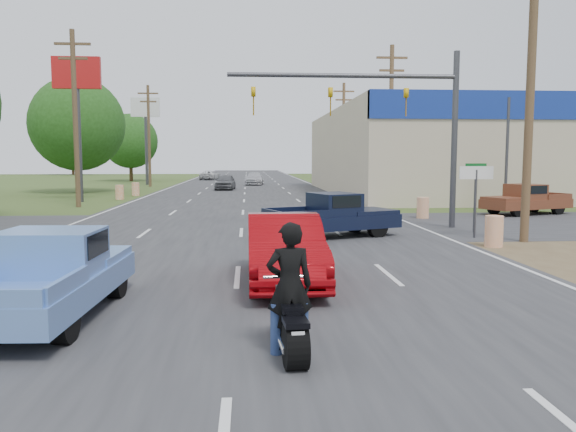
{
  "coord_description": "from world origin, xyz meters",
  "views": [
    {
      "loc": [
        0.26,
        -5.03,
        2.78
      ],
      "look_at": [
        1.3,
        9.44,
        1.3
      ],
      "focal_mm": 35.0,
      "sensor_mm": 36.0,
      "label": 1
    }
  ],
  "objects": [
    {
      "name": "distant_car_silver",
      "position": [
        0.99,
        54.96,
        0.65
      ],
      "size": [
        2.24,
        4.66,
        1.31
      ],
      "primitive_type": "imported",
      "rotation": [
        0.0,
        0.0,
        -0.09
      ],
      "color": "#BDBCC2",
      "rests_on": "ground"
    },
    {
      "name": "tree_5",
      "position": [
        30.0,
        95.0,
        5.88
      ],
      "size": [
        7.98,
        7.98,
        9.88
      ],
      "color": "#422D19",
      "rests_on": "ground"
    },
    {
      "name": "rider",
      "position": [
        0.84,
        2.71,
        0.9
      ],
      "size": [
        0.69,
        0.48,
        1.81
      ],
      "primitive_type": "imported",
      "rotation": [
        0.0,
        0.0,
        3.21
      ],
      "color": "black",
      "rests_on": "ground"
    },
    {
      "name": "distant_car_white",
      "position": [
        -4.8,
        69.8,
        0.6
      ],
      "size": [
        2.6,
        4.56,
        1.2
      ],
      "primitive_type": "imported",
      "rotation": [
        0.0,
        0.0,
        3.0
      ],
      "color": "#BEBEBE",
      "rests_on": "ground"
    },
    {
      "name": "barrel_3",
      "position": [
        -8.2,
        38.0,
        0.5
      ],
      "size": [
        0.56,
        0.56,
        1.0
      ],
      "primitive_type": "cylinder",
      "color": "orange",
      "rests_on": "ground"
    },
    {
      "name": "utility_pole_3",
      "position": [
        9.5,
        49.0,
        5.32
      ],
      "size": [
        2.0,
        0.28,
        10.0
      ],
      "color": "#4C3823",
      "rests_on": "ground"
    },
    {
      "name": "brown_pickup",
      "position": [
        14.05,
        21.96,
        0.77
      ],
      "size": [
        4.93,
        3.3,
        1.53
      ],
      "rotation": [
        0.0,
        0.0,
        1.94
      ],
      "color": "black",
      "rests_on": "ground"
    },
    {
      "name": "barrel_0",
      "position": [
        8.0,
        12.0,
        0.5
      ],
      "size": [
        0.56,
        0.56,
        1.0
      ],
      "primitive_type": "cylinder",
      "color": "orange",
      "rests_on": "ground"
    },
    {
      "name": "tree_6",
      "position": [
        -30.0,
        95.0,
        6.51
      ],
      "size": [
        8.82,
        8.82,
        10.92
      ],
      "color": "#422D19",
      "rests_on": "ground"
    },
    {
      "name": "utility_pole_1",
      "position": [
        9.5,
        13.0,
        5.32
      ],
      "size": [
        2.0,
        0.28,
        10.0
      ],
      "color": "#4C3823",
      "rests_on": "ground"
    },
    {
      "name": "tree_1",
      "position": [
        -13.5,
        42.0,
        5.57
      ],
      "size": [
        7.56,
        7.56,
        9.36
      ],
      "color": "#422D19",
      "rests_on": "ground"
    },
    {
      "name": "cross_road",
      "position": [
        0.0,
        18.0,
        0.01
      ],
      "size": [
        120.0,
        10.0,
        0.02
      ],
      "primitive_type": "cube",
      "color": "#2D2D30",
      "rests_on": "ground"
    },
    {
      "name": "red_convertible",
      "position": [
        1.06,
        7.31,
        0.76
      ],
      "size": [
        1.63,
        4.62,
        1.52
      ],
      "primitive_type": "imported",
      "rotation": [
        0.0,
        0.0,
        0.01
      ],
      "color": "#92060C",
      "rests_on": "ground"
    },
    {
      "name": "utility_pole_2",
      "position": [
        9.5,
        31.0,
        5.32
      ],
      "size": [
        2.0,
        0.28,
        10.0
      ],
      "color": "#4C3823",
      "rests_on": "ground"
    },
    {
      "name": "navy_pickup",
      "position": [
        3.33,
        14.63,
        0.8
      ],
      "size": [
        5.09,
        3.45,
        1.58
      ],
      "rotation": [
        0.0,
        0.0,
        -1.19
      ],
      "color": "black",
      "rests_on": "ground"
    },
    {
      "name": "utility_pole_6",
      "position": [
        -9.5,
        52.0,
        5.32
      ],
      "size": [
        2.0,
        0.28,
        10.0
      ],
      "color": "#4C3823",
      "rests_on": "ground"
    },
    {
      "name": "barrel_2",
      "position": [
        -8.5,
        34.0,
        0.5
      ],
      "size": [
        0.56,
        0.56,
        1.0
      ],
      "primitive_type": "cylinder",
      "color": "orange",
      "rests_on": "ground"
    },
    {
      "name": "street_name_sign",
      "position": [
        8.8,
        15.5,
        1.61
      ],
      "size": [
        0.8,
        0.08,
        2.61
      ],
      "color": "#3F3F44",
      "rests_on": "ground"
    },
    {
      "name": "main_road",
      "position": [
        0.0,
        40.0,
        0.01
      ],
      "size": [
        15.0,
        180.0,
        0.02
      ],
      "primitive_type": "cube",
      "color": "#2D2D30",
      "rests_on": "ground"
    },
    {
      "name": "utility_pole_5",
      "position": [
        -9.5,
        28.0,
        5.32
      ],
      "size": [
        2.0,
        0.28,
        10.0
      ],
      "color": "#4C3823",
      "rests_on": "ground"
    },
    {
      "name": "tree_2",
      "position": [
        -14.2,
        66.0,
        4.95
      ],
      "size": [
        6.72,
        6.72,
        8.32
      ],
      "color": "#422D19",
      "rests_on": "ground"
    },
    {
      "name": "lane_sign",
      "position": [
        8.2,
        14.0,
        1.9
      ],
      "size": [
        1.2,
        0.08,
        2.52
      ],
      "color": "#3F3F44",
      "rests_on": "ground"
    },
    {
      "name": "distant_car_grey",
      "position": [
        -1.75,
        45.57,
        0.7
      ],
      "size": [
        1.91,
        4.22,
        1.4
      ],
      "primitive_type": "imported",
      "rotation": [
        0.0,
        0.0,
        -0.06
      ],
      "color": "#595A5E",
      "rests_on": "ground"
    },
    {
      "name": "blue_pickup",
      "position": [
        -3.19,
        4.97,
        0.78
      ],
      "size": [
        2.01,
        4.74,
        1.55
      ],
      "rotation": [
        0.0,
        0.0,
        -0.05
      ],
      "color": "black",
      "rests_on": "ground"
    },
    {
      "name": "barrel_1",
      "position": [
        8.4,
        20.5,
        0.5
      ],
      "size": [
        0.56,
        0.56,
        1.0
      ],
      "primitive_type": "cylinder",
      "color": "orange",
      "rests_on": "ground"
    },
    {
      "name": "pole_sign_left_far",
      "position": [
        -10.5,
        56.0,
        7.17
      ],
      "size": [
        3.0,
        0.35,
        9.2
      ],
      "color": "#3F3F44",
      "rests_on": "ground"
    },
    {
      "name": "pole_sign_left_near",
      "position": [
        -10.5,
        32.0,
        7.17
      ],
      "size": [
        3.0,
        0.35,
        9.2
      ],
      "color": "#3F3F44",
      "rests_on": "ground"
    },
    {
      "name": "signal_mast",
      "position": [
        5.82,
        17.0,
        4.8
      ],
      "size": [
        9.12,
        0.4,
        7.0
      ],
      "color": "#3F3F44",
      "rests_on": "ground"
    },
    {
      "name": "motorcycle",
      "position": [
        0.84,
        2.66,
        0.45
      ],
      "size": [
        0.61,
        2.0,
        1.01
      ],
      "rotation": [
        0.0,
        0.0,
        0.07
      ],
      "color": "black",
      "rests_on": "ground"
    }
  ]
}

